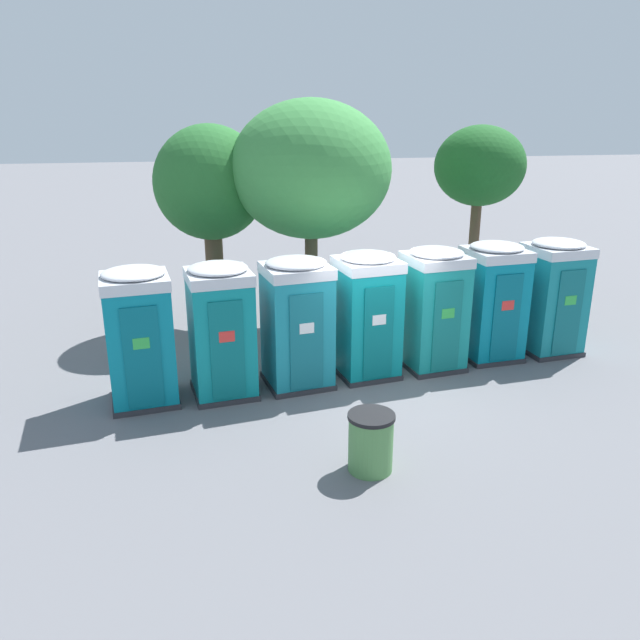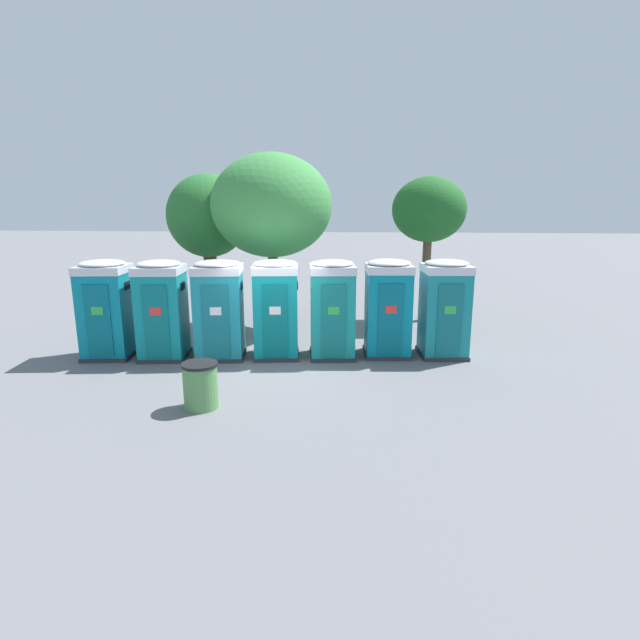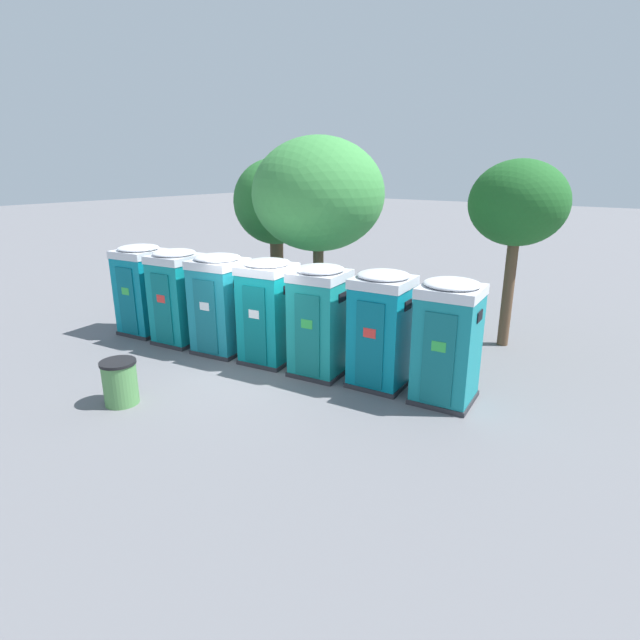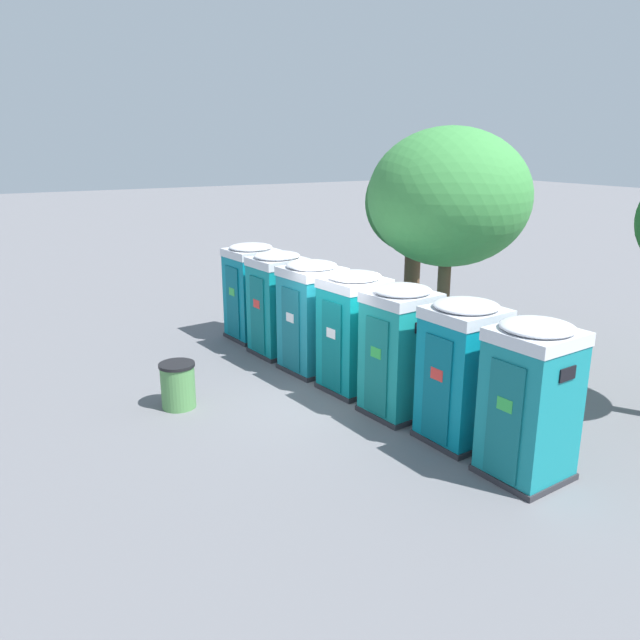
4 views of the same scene
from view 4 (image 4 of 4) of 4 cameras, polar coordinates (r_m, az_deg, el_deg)
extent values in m
plane|color=slate|center=(13.08, 1.07, -6.83)|extent=(120.00, 120.00, 0.00)
cube|color=#2D2D33|center=(16.84, -6.10, -1.44)|extent=(1.32, 1.33, 0.10)
cube|color=#097E94|center=(16.54, -6.22, 2.20)|extent=(1.26, 1.27, 2.10)
cube|color=#076274|center=(16.28, -7.99, 1.64)|extent=(0.62, 0.11, 1.85)
cube|color=green|center=(16.21, -8.08, 2.57)|extent=(0.28, 0.04, 0.20)
cube|color=black|center=(15.89, -5.24, 4.37)|extent=(0.07, 0.36, 0.20)
cube|color=silver|center=(16.30, -6.34, 6.12)|extent=(1.30, 1.31, 0.20)
ellipsoid|color=silver|center=(16.28, -6.36, 6.64)|extent=(1.24, 1.24, 0.18)
cube|color=#2D2D33|center=(15.59, -3.79, -2.82)|extent=(1.29, 1.33, 0.10)
cube|color=#0D878D|center=(15.27, -3.87, 1.08)|extent=(1.23, 1.26, 2.10)
cube|color=#0A696E|center=(15.00, -5.75, 0.46)|extent=(0.61, 0.10, 1.85)
cube|color=red|center=(14.92, -5.83, 1.47)|extent=(0.28, 0.04, 0.20)
cube|color=black|center=(14.64, -2.73, 3.41)|extent=(0.07, 0.36, 0.20)
cube|color=silver|center=(15.02, -3.95, 5.33)|extent=(1.27, 1.30, 0.20)
ellipsoid|color=silver|center=(14.99, -3.96, 5.89)|extent=(1.21, 1.24, 0.18)
cube|color=#2D2D33|center=(14.44, -0.73, -4.35)|extent=(1.39, 1.36, 0.10)
cube|color=teal|center=(14.10, -0.75, -0.16)|extent=(1.32, 1.30, 2.10)
cube|color=#126876|center=(13.79, -2.69, -0.88)|extent=(0.64, 0.12, 1.85)
cube|color=white|center=(13.70, -2.77, 0.21)|extent=(0.28, 0.05, 0.20)
cube|color=black|center=(13.45, 0.77, 2.28)|extent=(0.08, 0.36, 0.20)
cube|color=silver|center=(13.82, -0.77, 4.42)|extent=(1.36, 1.33, 0.20)
ellipsoid|color=silver|center=(13.79, -0.77, 5.03)|extent=(1.30, 1.27, 0.18)
cube|color=#2D2D33|center=(13.38, 3.01, -6.08)|extent=(1.31, 1.35, 0.10)
cube|color=#0A878C|center=(13.01, 3.08, -1.59)|extent=(1.25, 1.28, 2.10)
cube|color=#08696D|center=(12.68, 1.06, -2.40)|extent=(0.61, 0.11, 1.85)
cube|color=white|center=(12.58, 1.00, -1.23)|extent=(0.28, 0.05, 0.20)
cube|color=black|center=(12.40, 4.82, 1.03)|extent=(0.07, 0.36, 0.20)
cube|color=silver|center=(12.71, 3.16, 3.36)|extent=(1.29, 1.32, 0.20)
ellipsoid|color=silver|center=(12.67, 3.17, 4.02)|extent=(1.23, 1.26, 0.18)
cube|color=#2D2D33|center=(12.34, 7.09, -8.16)|extent=(1.29, 1.33, 0.10)
cube|color=teal|center=(11.94, 7.27, -3.34)|extent=(1.23, 1.27, 2.10)
cube|color=#106F6C|center=(11.59, 5.15, -4.28)|extent=(0.60, 0.10, 1.85)
cube|color=green|center=(11.48, 5.12, -3.01)|extent=(0.28, 0.04, 0.20)
cube|color=black|center=(11.33, 9.36, -0.58)|extent=(0.07, 0.36, 0.20)
cube|color=silver|center=(11.61, 7.47, 2.02)|extent=(1.27, 1.30, 0.20)
ellipsoid|color=silver|center=(11.57, 7.50, 2.74)|extent=(1.21, 1.24, 0.18)
cube|color=#2D2D33|center=(11.50, 12.47, -10.33)|extent=(1.27, 1.29, 0.10)
cube|color=#087F97|center=(11.06, 12.81, -5.22)|extent=(1.21, 1.23, 2.10)
cube|color=#076376|center=(10.69, 10.61, -6.28)|extent=(0.62, 0.08, 1.85)
cube|color=red|center=(10.58, 10.61, -4.92)|extent=(0.28, 0.03, 0.20)
cube|color=black|center=(10.46, 15.32, -2.37)|extent=(0.05, 0.36, 0.20)
cube|color=silver|center=(10.71, 13.19, 0.53)|extent=(1.25, 1.26, 0.20)
ellipsoid|color=silver|center=(10.67, 13.24, 1.31)|extent=(1.19, 1.20, 0.18)
cube|color=#2D2D33|center=(10.64, 18.06, -13.06)|extent=(1.28, 1.30, 0.10)
cube|color=teal|center=(10.17, 18.60, -7.62)|extent=(1.22, 1.24, 2.10)
cube|color=#10646C|center=(9.77, 16.45, -8.92)|extent=(0.62, 0.09, 1.85)
cube|color=green|center=(9.64, 16.52, -7.46)|extent=(0.28, 0.03, 0.20)
cube|color=black|center=(9.61, 21.71, -4.62)|extent=(0.06, 0.36, 0.20)
cube|color=silver|center=(9.78, 19.19, -1.43)|extent=(1.26, 1.27, 0.20)
ellipsoid|color=silver|center=(9.74, 19.27, -0.59)|extent=(1.20, 1.21, 0.18)
cylinder|color=brown|center=(15.01, 11.18, 1.94)|extent=(0.30, 0.30, 3.01)
ellipsoid|color=#3D8C42|center=(14.62, 11.68, 10.94)|extent=(3.67, 3.67, 3.11)
cylinder|color=brown|center=(17.22, 8.39, 3.53)|extent=(0.43, 0.43, 2.80)
ellipsoid|color=#286B2D|center=(16.89, 8.68, 10.62)|extent=(2.63, 2.63, 2.66)
cylinder|color=#518C4C|center=(12.66, -12.85, -5.97)|extent=(0.67, 0.67, 0.86)
cylinder|color=black|center=(12.50, -12.98, -4.02)|extent=(0.71, 0.71, 0.06)
camera|label=1|loc=(14.49, -49.48, 10.72)|focal=35.00mm
camera|label=2|loc=(10.11, -63.71, 0.35)|focal=28.00mm
camera|label=3|loc=(3.39, -63.97, -1.34)|focal=28.00mm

